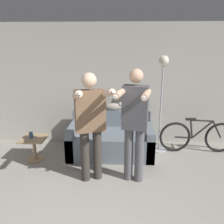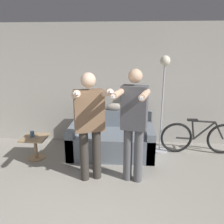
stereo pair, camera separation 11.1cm
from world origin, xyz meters
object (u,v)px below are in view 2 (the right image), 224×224
cat (115,107)px  floor_lamp (163,88)px  couch (111,140)px  cup (32,134)px  person_right (134,120)px  bicycle (199,138)px  person_left (90,120)px  side_table (35,143)px

cat → floor_lamp: bearing=-10.9°
cat → couch: bearing=-99.4°
floor_lamp → couch: bearing=-169.7°
couch → cup: couch is taller
cat → floor_lamp: (0.95, -0.18, 0.43)m
person_right → bicycle: 1.89m
person_right → floor_lamp: (0.61, 1.16, 0.30)m
bicycle → floor_lamp: bearing=174.6°
person_right → person_left: bearing=-167.5°
person_left → person_right: person_right is taller
floor_lamp → cup: 2.68m
cat → floor_lamp: size_ratio=0.24×
cat → cup: cat is taller
side_table → cup: size_ratio=4.17×
couch → person_right: bearing=-67.6°
couch → person_left: size_ratio=0.95×
person_left → side_table: person_left is taller
person_right → cup: person_right is taller
person_left → side_table: (-1.18, 0.64, -0.69)m
cat → person_left: bearing=-103.8°
person_left → person_right: bearing=-18.2°
person_left → cup: person_left is taller
cat → side_table: bearing=-154.9°
couch → cup: (-1.49, -0.33, 0.23)m
couch → person_right: 1.30m
person_left → cup: bearing=134.3°
person_left → cat: person_left is taller
person_right → side_table: (-1.85, 0.64, -0.70)m
side_table → cup: 0.19m
cup → person_left: bearing=-27.7°
couch → bicycle: 1.79m
floor_lamp → person_left: bearing=-137.8°
person_right → couch: bearing=125.2°
cat → cup: 1.75m
person_left → bicycle: person_left is taller
couch → cup: 1.55m
couch → bicycle: size_ratio=1.06×
floor_lamp → cup: bearing=-168.4°
person_left → bicycle: 2.42m
cup → side_table: bearing=-9.1°
floor_lamp → bicycle: 1.26m
side_table → person_left: bearing=-28.3°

